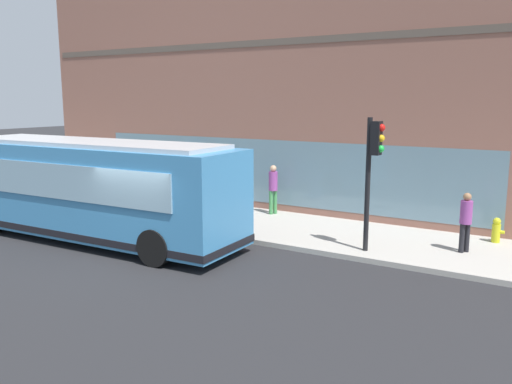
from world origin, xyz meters
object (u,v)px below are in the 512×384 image
city_bus_nearside (91,190)px  fire_hydrant (496,230)px  pedestrian_near_hydrant (208,185)px  pedestrian_near_building_entrance (273,186)px  pedestrian_by_light_pole (120,186)px  pedestrian_walking_along_curb (466,218)px  traffic_light_near_corner (373,159)px  newspaper_vending_box (236,214)px

city_bus_nearside → fire_hydrant: (5.55, -10.81, -1.04)m
fire_hydrant → pedestrian_near_hydrant: size_ratio=0.48×
city_bus_nearside → pedestrian_near_building_entrance: size_ratio=5.64×
pedestrian_by_light_pole → pedestrian_near_building_entrance: bearing=-59.6°
pedestrian_walking_along_curb → pedestrian_near_building_entrance: 7.05m
traffic_light_near_corner → fire_hydrant: traffic_light_near_corner is taller
pedestrian_by_light_pole → pedestrian_walking_along_curb: 11.81m
pedestrian_near_hydrant → fire_hydrant: bearing=-88.0°
pedestrian_near_building_entrance → newspaper_vending_box: pedestrian_near_building_entrance is taller
traffic_light_near_corner → pedestrian_near_building_entrance: 5.61m
pedestrian_near_building_entrance → traffic_light_near_corner: bearing=-120.6°
pedestrian_near_hydrant → newspaper_vending_box: pedestrian_near_hydrant is taller
traffic_light_near_corner → pedestrian_by_light_pole: 9.62m
traffic_light_near_corner → pedestrian_by_light_pole: traffic_light_near_corner is taller
fire_hydrant → newspaper_vending_box: newspaper_vending_box is taller
traffic_light_near_corner → newspaper_vending_box: 5.17m
traffic_light_near_corner → pedestrian_near_building_entrance: bearing=59.4°
city_bus_nearside → newspaper_vending_box: (3.10, -3.25, -0.95)m
city_bus_nearside → fire_hydrant: city_bus_nearside is taller
traffic_light_near_corner → pedestrian_near_building_entrance: size_ratio=2.05×
traffic_light_near_corner → pedestrian_walking_along_curb: traffic_light_near_corner is taller
traffic_light_near_corner → newspaper_vending_box: (0.37, 4.70, -2.11)m
fire_hydrant → pedestrian_near_building_entrance: pedestrian_near_building_entrance is taller
pedestrian_by_light_pole → pedestrian_walking_along_curb: size_ratio=1.07×
traffic_light_near_corner → newspaper_vending_box: bearing=85.6°
pedestrian_by_light_pole → newspaper_vending_box: (0.45, -4.79, -0.58)m
pedestrian_near_building_entrance → pedestrian_near_hydrant: bearing=96.1°
traffic_light_near_corner → fire_hydrant: bearing=-45.4°
city_bus_nearside → pedestrian_walking_along_curb: city_bus_nearside is taller
pedestrian_walking_along_curb → pedestrian_by_light_pole: bearing=96.5°
city_bus_nearside → pedestrian_walking_along_curb: size_ratio=6.10×
traffic_light_near_corner → pedestrian_by_light_pole: (-0.08, 9.49, -1.54)m
pedestrian_by_light_pole → newspaper_vending_box: pedestrian_by_light_pole is taller
pedestrian_walking_along_curb → traffic_light_near_corner: bearing=119.3°
pedestrian_near_hydrant → newspaper_vending_box: 3.41m
pedestrian_by_light_pole → pedestrian_near_building_entrance: size_ratio=0.99×
pedestrian_by_light_pole → pedestrian_near_building_entrance: 5.62m
pedestrian_near_hydrant → pedestrian_walking_along_curb: pedestrian_walking_along_curb is taller
pedestrian_by_light_pole → fire_hydrant: bearing=-76.8°
city_bus_nearside → pedestrian_by_light_pole: 3.09m
pedestrian_walking_along_curb → pedestrian_near_building_entrance: bearing=77.8°
pedestrian_near_hydrant → newspaper_vending_box: bearing=-128.3°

